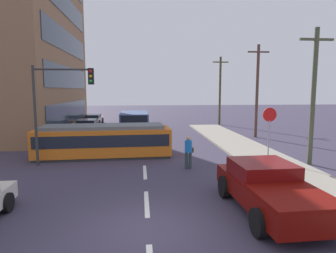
{
  "coord_description": "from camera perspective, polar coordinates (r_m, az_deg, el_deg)",
  "views": [
    {
      "loc": [
        -0.18,
        -7.92,
        3.95
      ],
      "look_at": [
        1.43,
        9.18,
        1.83
      ],
      "focal_mm": 31.32,
      "sensor_mm": 36.0,
      "label": 1
    }
  ],
  "objects": [
    {
      "name": "ground_plane",
      "position": [
        18.35,
        -4.72,
        -5.41
      ],
      "size": [
        120.0,
        120.0,
        0.0
      ],
      "primitive_type": "plane",
      "color": "#3C364B"
    },
    {
      "name": "sidewalk_curb_right",
      "position": [
        16.05,
        20.77,
        -7.42
      ],
      "size": [
        3.2,
        36.0,
        0.14
      ],
      "primitive_type": "cube",
      "color": "#9D9585",
      "rests_on": "ground"
    },
    {
      "name": "lane_stripe_1",
      "position": [
        10.68,
        -4.17,
        -14.67
      ],
      "size": [
        0.16,
        2.4,
        0.01
      ],
      "primitive_type": "cube",
      "color": "silver",
      "rests_on": "ground"
    },
    {
      "name": "lane_stripe_2",
      "position": [
        14.47,
        -4.52,
        -8.8
      ],
      "size": [
        0.16,
        2.4,
        0.01
      ],
      "primitive_type": "cube",
      "color": "silver",
      "rests_on": "ground"
    },
    {
      "name": "lane_stripe_3",
      "position": [
        23.93,
        -4.89,
        -2.47
      ],
      "size": [
        0.16,
        2.4,
        0.01
      ],
      "primitive_type": "cube",
      "color": "silver",
      "rests_on": "ground"
    },
    {
      "name": "lane_stripe_4",
      "position": [
        29.86,
        -4.99,
        -0.57
      ],
      "size": [
        0.16,
        2.4,
        0.01
      ],
      "primitive_type": "cube",
      "color": "silver",
      "rests_on": "ground"
    },
    {
      "name": "streetcar_tram",
      "position": [
        17.98,
        -12.35,
        -2.62
      ],
      "size": [
        7.97,
        2.88,
        1.9
      ],
      "color": "orange",
      "rests_on": "ground"
    },
    {
      "name": "city_bus",
      "position": [
        27.44,
        -6.61,
        1.02
      ],
      "size": [
        2.63,
        5.15,
        1.92
      ],
      "color": "#3B4E7F",
      "rests_on": "ground"
    },
    {
      "name": "pedestrian_crossing",
      "position": [
        14.85,
        4.01,
        -4.66
      ],
      "size": [
        0.45,
        0.36,
        1.67
      ],
      "color": "#2C3A3D",
      "rests_on": "ground"
    },
    {
      "name": "pickup_truck_parked",
      "position": [
        10.24,
        19.0,
        -11.28
      ],
      "size": [
        2.39,
        5.05,
        1.55
      ],
      "color": "#670A06",
      "rests_on": "ground"
    },
    {
      "name": "parked_sedan_mid",
      "position": [
        22.4,
        -18.48,
        -1.86
      ],
      "size": [
        2.07,
        4.1,
        1.19
      ],
      "color": "silver",
      "rests_on": "ground"
    },
    {
      "name": "parked_sedan_far",
      "position": [
        29.19,
        -15.45,
        0.25
      ],
      "size": [
        2.06,
        4.07,
        1.19
      ],
      "color": "black",
      "rests_on": "ground"
    },
    {
      "name": "parked_sedan_furthest",
      "position": [
        35.2,
        -14.32,
        1.41
      ],
      "size": [
        1.94,
        4.51,
        1.19
      ],
      "color": "beige",
      "rests_on": "ground"
    },
    {
      "name": "stop_sign",
      "position": [
        16.84,
        19.12,
        0.67
      ],
      "size": [
        0.76,
        0.07,
        2.88
      ],
      "color": "gray",
      "rests_on": "sidewalk_curb_right"
    },
    {
      "name": "traffic_light_mast",
      "position": [
        16.28,
        -20.57,
        5.61
      ],
      "size": [
        3.11,
        0.33,
        5.22
      ],
      "color": "#333333",
      "rests_on": "ground"
    },
    {
      "name": "utility_pole_near",
      "position": [
        17.16,
        26.44,
        5.63
      ],
      "size": [
        1.8,
        0.24,
        7.14
      ],
      "color": "#4A5037",
      "rests_on": "ground"
    },
    {
      "name": "utility_pole_mid",
      "position": [
        25.69,
        16.95,
        6.91
      ],
      "size": [
        1.8,
        0.24,
        7.69
      ],
      "color": "brown",
      "rests_on": "ground"
    },
    {
      "name": "utility_pole_far",
      "position": [
        34.29,
        10.09,
        7.1
      ],
      "size": [
        1.8,
        0.24,
        7.73
      ],
      "color": "#4D4625",
      "rests_on": "ground"
    }
  ]
}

